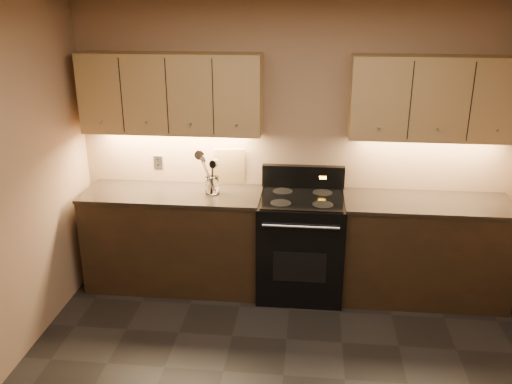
% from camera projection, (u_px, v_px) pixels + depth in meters
% --- Properties ---
extents(wall_back, '(4.00, 0.04, 2.60)m').
position_uv_depth(wall_back, '(295.00, 147.00, 4.97)').
color(wall_back, '#9B7B5B').
rests_on(wall_back, ground).
extents(counter_left, '(1.62, 0.62, 0.93)m').
position_uv_depth(counter_left, '(175.00, 239.00, 5.08)').
color(counter_left, black).
rests_on(counter_left, ground).
extents(counter_right, '(1.46, 0.62, 0.93)m').
position_uv_depth(counter_right, '(423.00, 250.00, 4.86)').
color(counter_right, black).
rests_on(counter_right, ground).
extents(stove, '(0.76, 0.68, 1.14)m').
position_uv_depth(stove, '(301.00, 244.00, 4.94)').
color(stove, black).
rests_on(stove, ground).
extents(upper_cab_left, '(1.60, 0.30, 0.70)m').
position_uv_depth(upper_cab_left, '(171.00, 94.00, 4.76)').
color(upper_cab_left, tan).
rests_on(upper_cab_left, wall_back).
extents(upper_cab_right, '(1.44, 0.30, 0.70)m').
position_uv_depth(upper_cab_right, '(437.00, 98.00, 4.54)').
color(upper_cab_right, tan).
rests_on(upper_cab_right, wall_back).
extents(outlet_plate, '(0.08, 0.01, 0.12)m').
position_uv_depth(outlet_plate, '(158.00, 162.00, 5.15)').
color(outlet_plate, '#B2B5BA').
rests_on(outlet_plate, wall_back).
extents(utensil_crock, '(0.16, 0.16, 0.16)m').
position_uv_depth(utensil_crock, '(212.00, 186.00, 4.87)').
color(utensil_crock, white).
rests_on(utensil_crock, counter_left).
extents(cutting_board, '(0.29, 0.10, 0.36)m').
position_uv_depth(cutting_board, '(230.00, 166.00, 5.06)').
color(cutting_board, tan).
rests_on(cutting_board, counter_left).
extents(wooden_spoon, '(0.13, 0.15, 0.31)m').
position_uv_depth(wooden_spoon, '(208.00, 176.00, 4.83)').
color(wooden_spoon, tan).
rests_on(wooden_spoon, utensil_crock).
extents(black_spoon, '(0.09, 0.16, 0.33)m').
position_uv_depth(black_spoon, '(211.00, 174.00, 4.85)').
color(black_spoon, black).
rests_on(black_spoon, utensil_crock).
extents(steel_spatula, '(0.21, 0.15, 0.38)m').
position_uv_depth(steel_spatula, '(215.00, 172.00, 4.83)').
color(steel_spatula, silver).
rests_on(steel_spatula, utensil_crock).
extents(steel_skimmer, '(0.22, 0.10, 0.40)m').
position_uv_depth(steel_skimmer, '(214.00, 172.00, 4.81)').
color(steel_skimmer, silver).
rests_on(steel_skimmer, utensil_crock).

